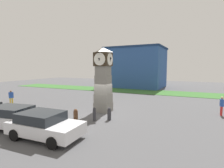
{
  "coord_description": "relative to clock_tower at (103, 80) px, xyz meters",
  "views": [
    {
      "loc": [
        6.97,
        -13.34,
        3.98
      ],
      "look_at": [
        -0.04,
        2.16,
        2.32
      ],
      "focal_mm": 28.0,
      "sensor_mm": 36.0,
      "label": 1
    }
  ],
  "objects": [
    {
      "name": "ground_plane",
      "position": [
        0.1,
        -0.4,
        -2.85
      ],
      "size": [
        78.07,
        78.07,
        0.0
      ],
      "primitive_type": "plane",
      "color": "#4C4C4F"
    },
    {
      "name": "clock_tower",
      "position": [
        0.0,
        0.0,
        0.0
      ],
      "size": [
        1.71,
        1.8,
        5.67
      ],
      "color": "gray",
      "rests_on": "ground_plane"
    },
    {
      "name": "bollard_near_tower",
      "position": [
        1.59,
        -2.13,
        -2.36
      ],
      "size": [
        0.28,
        0.28,
        0.96
      ],
      "color": "#333338",
      "rests_on": "ground_plane"
    },
    {
      "name": "bollard_mid_row",
      "position": [
        0.67,
        -2.76,
        -2.33
      ],
      "size": [
        0.23,
        0.23,
        1.01
      ],
      "color": "#333338",
      "rests_on": "ground_plane"
    },
    {
      "name": "bollard_far_row",
      "position": [
        -0.43,
        -3.55,
        -2.36
      ],
      "size": [
        0.32,
        0.32,
        0.96
      ],
      "color": "brown",
      "rests_on": "ground_plane"
    },
    {
      "name": "car_near_tower",
      "position": [
        -3.14,
        -6.38,
        -2.09
      ],
      "size": [
        4.65,
        2.41,
        1.46
      ],
      "color": "silver",
      "rests_on": "ground_plane"
    },
    {
      "name": "car_by_building",
      "position": [
        -0.31,
        -6.63,
        -2.1
      ],
      "size": [
        4.23,
        2.2,
        1.46
      ],
      "color": "silver",
      "rests_on": "ground_plane"
    },
    {
      "name": "pedestrian_near_bench",
      "position": [
        9.47,
        2.79,
        -1.96
      ],
      "size": [
        0.26,
        0.41,
        1.56
      ],
      "color": "red",
      "rests_on": "ground_plane"
    },
    {
      "name": "pedestrian_crossing_lot",
      "position": [
        -9.79,
        -1.8,
        -1.94
      ],
      "size": [
        0.37,
        0.46,
        1.61
      ],
      "color": "gold",
      "rests_on": "ground_plane"
    },
    {
      "name": "warehouse_blue_far",
      "position": [
        -3.0,
        20.26,
        1.07
      ],
      "size": [
        11.27,
        9.17,
        7.81
      ],
      "color": "#2D5193",
      "rests_on": "ground_plane"
    },
    {
      "name": "grass_verge_far",
      "position": [
        -2.6,
        13.91,
        -2.83
      ],
      "size": [
        46.84,
        5.33,
        0.04
      ],
      "primitive_type": "cube",
      "color": "#386B2D",
      "rests_on": "ground_plane"
    }
  ]
}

